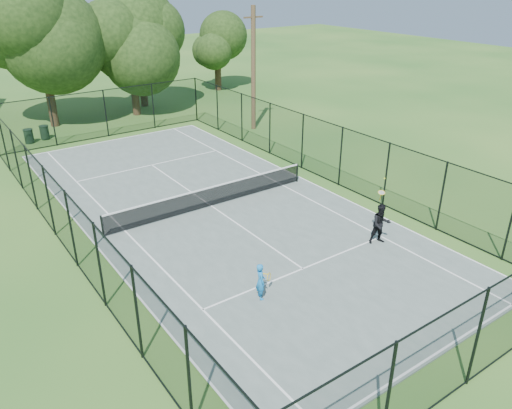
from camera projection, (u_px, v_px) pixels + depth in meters
ground at (212, 207)px, 22.59m from camera, size 120.00×120.00×0.00m
tennis_court at (212, 207)px, 22.58m from camera, size 11.00×24.00×0.06m
tennis_net at (211, 196)px, 22.34m from camera, size 10.08×0.08×0.95m
fence at (210, 177)px, 21.95m from camera, size 13.10×26.10×3.00m
tree_near_left at (40, 40)px, 31.92m from camera, size 7.03×7.03×9.16m
tree_near_mid at (131, 52)px, 35.07m from camera, size 5.55×5.55×7.26m
tree_near_right at (138, 37)px, 37.12m from camera, size 5.93×5.93×8.18m
tree_far_right at (217, 50)px, 43.06m from camera, size 4.22×4.22×5.58m
trash_bin_left at (29, 136)px, 30.73m from camera, size 0.58×0.58×0.89m
trash_bin_right at (45, 132)px, 31.45m from camera, size 0.58×0.58×0.88m
utility_pole at (253, 69)px, 32.04m from camera, size 1.40×0.30×7.79m
player_blue at (261, 281)px, 16.01m from camera, size 0.80×0.53×1.27m
player_black at (381, 224)px, 19.22m from camera, size 1.04×0.99×2.45m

